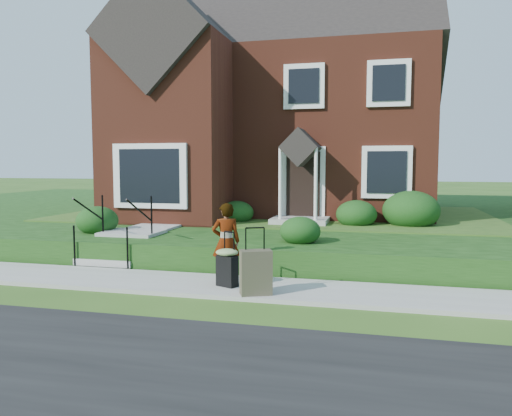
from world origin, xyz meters
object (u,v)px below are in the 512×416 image
(woman, at_px, (226,242))
(suitcase_black, at_px, (227,265))
(front_steps, at_px, (123,242))
(suitcase_olive, at_px, (256,272))

(woman, height_order, suitcase_black, woman)
(front_steps, xyz_separation_m, woman, (3.05, -1.52, 0.36))
(suitcase_olive, bearing_deg, woman, 108.96)
(suitcase_black, bearing_deg, woman, 133.73)
(front_steps, distance_m, suitcase_olive, 4.55)
(suitcase_black, xyz_separation_m, suitcase_olive, (0.65, -0.43, -0.00))
(suitcase_black, bearing_deg, suitcase_olive, -9.01)
(front_steps, bearing_deg, suitcase_black, -31.65)
(woman, bearing_deg, suitcase_black, 86.66)
(suitcase_black, relative_size, suitcase_olive, 0.87)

